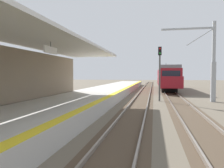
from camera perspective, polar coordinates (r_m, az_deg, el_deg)
The scene contains 6 objects.
station_platform at distance 16.94m, azimuth -8.60°, elevation -4.67°, with size 5.00×80.00×0.91m.
track_pair_nearest_platform at distance 20.04m, azimuth 7.34°, elevation -4.72°, with size 2.34×120.00×0.16m.
track_pair_middle at distance 20.12m, azimuth 17.08°, elevation -4.78°, with size 2.34×120.00×0.16m.
approaching_train at distance 38.07m, azimuth 14.19°, elevation 1.81°, with size 2.93×19.60×4.76m.
rail_signal_post at distance 21.45m, azimuth 12.34°, elevation 4.13°, with size 0.32×0.34×5.20m.
catenary_pylon_far_side at distance 22.49m, azimuth 24.21°, elevation 4.93°, with size 5.00×0.40×7.50m.
Camera 1 is at (3.12, 0.16, 2.53)m, focal length 35.05 mm.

